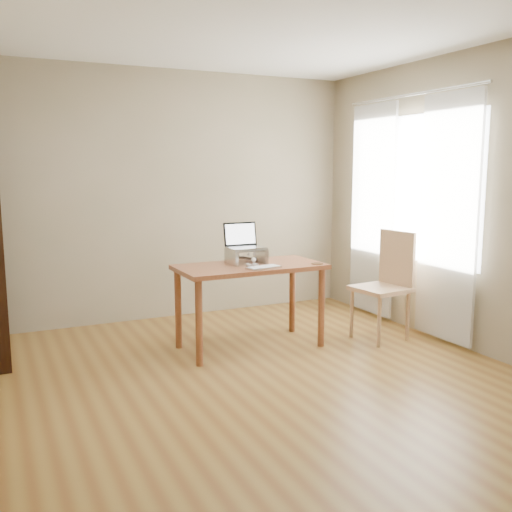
# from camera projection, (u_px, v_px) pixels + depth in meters

# --- Properties ---
(room) EXTENTS (4.04, 4.54, 2.64)m
(room) POSITION_uv_depth(u_px,v_px,m) (271.00, 210.00, 4.03)
(room) COLOR brown
(room) RESTS_ON ground
(curtains) EXTENTS (0.03, 1.90, 2.25)m
(curtains) POSITION_uv_depth(u_px,v_px,m) (407.00, 212.00, 5.56)
(curtains) COLOR white
(curtains) RESTS_ON ground
(desk) EXTENTS (1.30, 0.66, 0.75)m
(desk) POSITION_uv_depth(u_px,v_px,m) (250.00, 277.00, 5.03)
(desk) COLOR brown
(desk) RESTS_ON ground
(laptop_stand) EXTENTS (0.32, 0.25, 0.13)m
(laptop_stand) POSITION_uv_depth(u_px,v_px,m) (246.00, 254.00, 5.08)
(laptop_stand) COLOR silver
(laptop_stand) RESTS_ON desk
(laptop) EXTENTS (0.32, 0.27, 0.23)m
(laptop) POSITION_uv_depth(u_px,v_px,m) (244.00, 242.00, 5.11)
(laptop) COLOR silver
(laptop) RESTS_ON laptop_stand
(keyboard) EXTENTS (0.31, 0.18, 0.02)m
(keyboard) POSITION_uv_depth(u_px,v_px,m) (264.00, 267.00, 4.83)
(keyboard) COLOR silver
(keyboard) RESTS_ON desk
(coaster) EXTENTS (0.11, 0.11, 0.01)m
(coaster) POSITION_uv_depth(u_px,v_px,m) (317.00, 264.00, 5.05)
(coaster) COLOR #53301C
(coaster) RESTS_ON desk
(cat) EXTENTS (0.23, 0.47, 0.14)m
(cat) POSITION_uv_depth(u_px,v_px,m) (244.00, 257.00, 5.10)
(cat) COLOR #4F453E
(cat) RESTS_ON desk
(chair) EXTENTS (0.50, 0.50, 1.01)m
(chair) POSITION_uv_depth(u_px,v_px,m) (387.00, 281.00, 5.32)
(chair) COLOR tan
(chair) RESTS_ON ground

